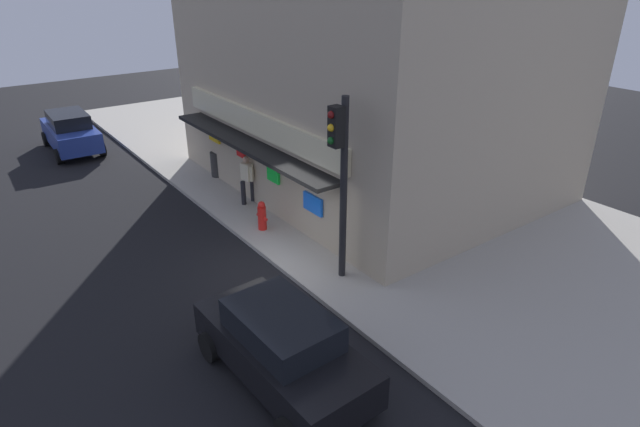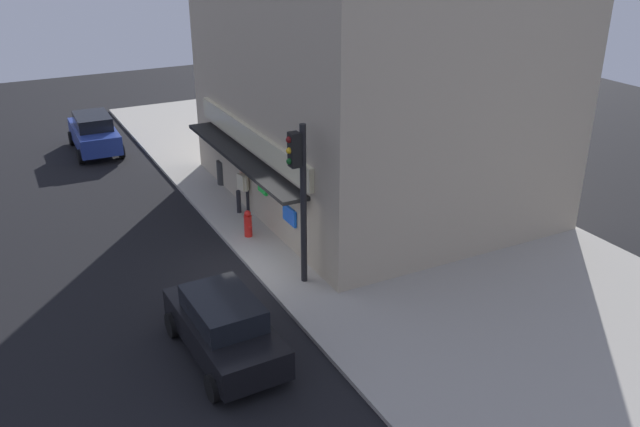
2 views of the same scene
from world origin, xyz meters
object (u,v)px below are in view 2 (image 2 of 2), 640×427
(traffic_light, at_px, (300,184))
(fire_hydrant, at_px, (248,224))
(trash_can, at_px, (223,172))
(pedestrian, at_px, (243,188))
(parked_car_blue, at_px, (94,133))
(parked_car_black, at_px, (224,326))

(traffic_light, distance_m, fire_hydrant, 4.37)
(trash_can, relative_size, pedestrian, 0.57)
(fire_hydrant, bearing_deg, traffic_light, 3.48)
(parked_car_blue, bearing_deg, pedestrian, 18.92)
(traffic_light, relative_size, fire_hydrant, 5.09)
(fire_hydrant, distance_m, pedestrian, 2.16)
(pedestrian, relative_size, parked_car_blue, 0.39)
(traffic_light, relative_size, trash_can, 4.96)
(fire_hydrant, distance_m, parked_car_blue, 12.10)
(parked_car_black, bearing_deg, parked_car_blue, 179.32)
(traffic_light, relative_size, pedestrian, 2.83)
(traffic_light, bearing_deg, pedestrian, 175.58)
(trash_can, bearing_deg, parked_car_black, -19.85)
(traffic_light, relative_size, parked_car_blue, 1.11)
(fire_hydrant, xyz_separation_m, parked_car_blue, (-11.79, -2.71, 0.30))
(traffic_light, xyz_separation_m, trash_can, (-8.44, 0.72, -2.55))
(fire_hydrant, bearing_deg, parked_car_black, -26.96)
(fire_hydrant, height_order, pedestrian, pedestrian)
(trash_can, bearing_deg, fire_hydrant, -10.70)
(pedestrian, distance_m, parked_car_black, 8.53)
(fire_hydrant, distance_m, trash_can, 5.01)
(traffic_light, height_order, parked_car_black, traffic_light)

